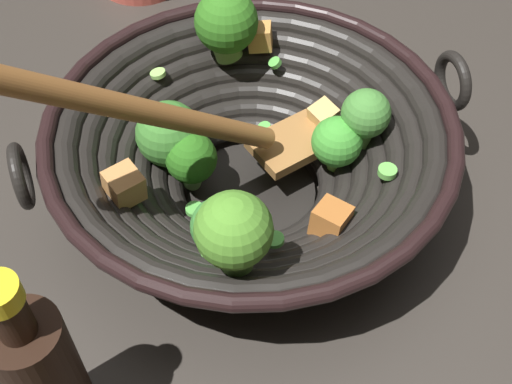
# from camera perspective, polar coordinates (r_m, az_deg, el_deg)

# --- Properties ---
(ground_plane) EXTENTS (4.00, 4.00, 0.00)m
(ground_plane) POSITION_cam_1_polar(r_m,az_deg,el_deg) (0.63, -0.41, -0.42)
(ground_plane) COLOR #332D28
(wok) EXTENTS (0.35, 0.35, 0.27)m
(wok) POSITION_cam_1_polar(r_m,az_deg,el_deg) (0.58, -0.63, 3.74)
(wok) COLOR black
(wok) RESTS_ON ground
(soy_sauce_bottle) EXTENTS (0.05, 0.05, 0.18)m
(soy_sauce_bottle) POSITION_cam_1_polar(r_m,az_deg,el_deg) (0.47, -17.47, -14.57)
(soy_sauce_bottle) COLOR black
(soy_sauce_bottle) RESTS_ON ground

